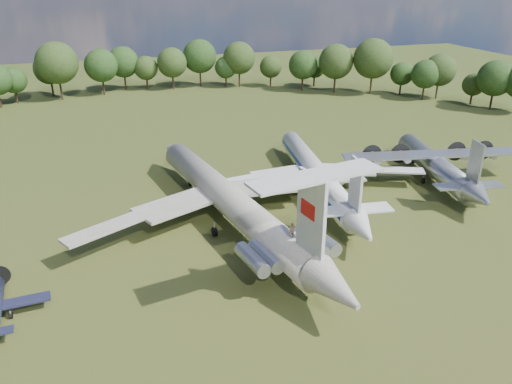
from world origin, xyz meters
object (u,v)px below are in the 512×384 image
object	(u,v)px
il62_airliner	(230,206)
person_on_il62	(292,230)
tu104_jet	(316,177)
an12_transport	(435,168)

from	to	relation	value
il62_airliner	person_on_il62	bearing A→B (deg)	-90.00
tu104_jet	person_on_il62	size ratio (longest dim) A/B	27.06
person_on_il62	an12_transport	bearing A→B (deg)	-156.22
an12_transport	person_on_il62	size ratio (longest dim) A/B	19.78
tu104_jet	person_on_il62	bearing A→B (deg)	-112.83
il62_airliner	tu104_jet	bearing A→B (deg)	13.07
an12_transport	person_on_il62	world-z (taller)	person_on_il62
il62_airliner	an12_transport	distance (m)	35.73
tu104_jet	person_on_il62	world-z (taller)	person_on_il62
tu104_jet	person_on_il62	xyz separation A→B (m)	(-12.85, -21.73, 4.04)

